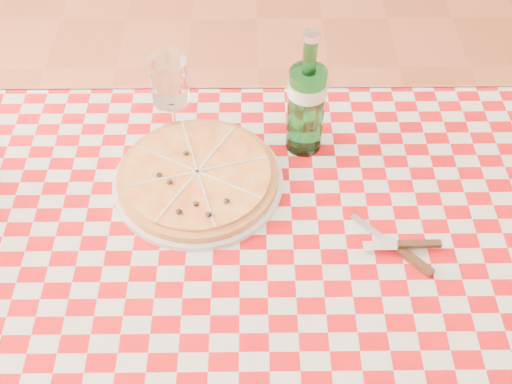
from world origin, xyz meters
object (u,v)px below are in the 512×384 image
pizza_plate (198,176)px  dining_table (266,263)px  water_bottle (307,93)px  wine_glass (171,98)px

pizza_plate → dining_table: bearing=-44.4°
water_bottle → dining_table: bearing=-109.0°
water_bottle → wine_glass: bearing=172.0°
dining_table → water_bottle: 0.36m
dining_table → wine_glass: (-0.20, 0.29, 0.20)m
water_bottle → wine_glass: (-0.29, 0.04, -0.05)m
dining_table → water_bottle: bearing=71.0°
dining_table → pizza_plate: pizza_plate is taller
pizza_plate → water_bottle: 0.28m
dining_table → wine_glass: 0.41m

